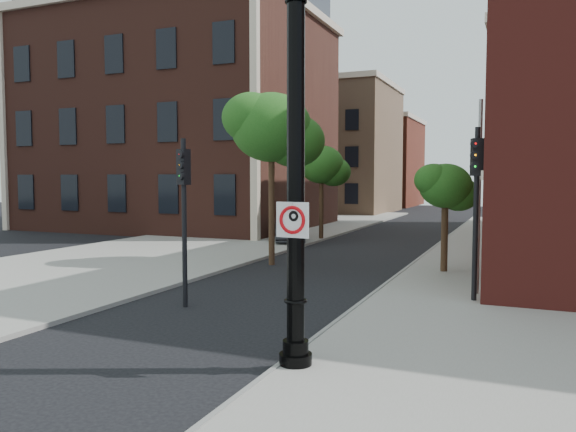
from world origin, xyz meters
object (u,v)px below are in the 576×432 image
at_px(traffic_signal_left, 184,194).
at_px(traffic_signal_right, 476,186).
at_px(lamppost, 296,191).
at_px(no_parking_sign, 293,220).
at_px(parked_car, 290,229).

distance_m(traffic_signal_left, traffic_signal_right, 7.79).
relative_size(lamppost, no_parking_sign, 11.28).
bearing_deg(traffic_signal_left, lamppost, -24.30).
distance_m(no_parking_sign, traffic_signal_right, 7.33).
height_order(no_parking_sign, parked_car, no_parking_sign).
xyz_separation_m(parked_car, traffic_signal_right, (10.20, -11.45, 2.52)).
relative_size(parked_car, traffic_signal_right, 0.90).
distance_m(lamppost, parked_car, 19.89).
relative_size(no_parking_sign, traffic_signal_left, 0.14).
bearing_deg(parked_car, traffic_signal_left, -101.22).
bearing_deg(no_parking_sign, parked_car, 116.56).
bearing_deg(traffic_signal_right, parked_car, 112.23).
height_order(lamppost, traffic_signal_right, lamppost).
relative_size(lamppost, traffic_signal_left, 1.56).
height_order(lamppost, no_parking_sign, lamppost).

